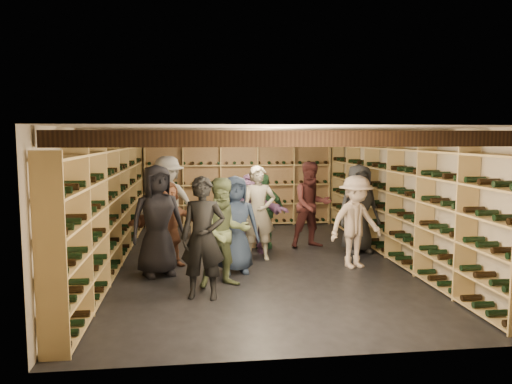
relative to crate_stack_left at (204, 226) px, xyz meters
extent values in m
plane|color=black|center=(0.94, -2.36, -0.26)|extent=(8.00, 8.00, 0.00)
cube|color=tan|center=(0.94, 1.64, 0.94)|extent=(5.50, 0.02, 2.40)
cube|color=tan|center=(0.94, -6.36, 0.94)|extent=(5.50, 0.02, 2.40)
cube|color=tan|center=(-1.81, -2.36, 0.94)|extent=(0.02, 8.00, 2.40)
cube|color=tan|center=(3.69, -2.36, 0.94)|extent=(0.02, 8.00, 2.40)
cube|color=beige|center=(0.94, -2.36, 2.15)|extent=(5.50, 8.00, 0.01)
cube|color=black|center=(0.94, -5.86, 2.00)|extent=(5.40, 0.12, 0.18)
cube|color=black|center=(0.94, -4.99, 2.00)|extent=(5.40, 0.12, 0.18)
cube|color=black|center=(0.94, -4.11, 2.00)|extent=(5.40, 0.12, 0.18)
cube|color=black|center=(0.94, -3.24, 2.00)|extent=(5.40, 0.12, 0.18)
cube|color=black|center=(0.94, -2.36, 2.00)|extent=(5.40, 0.12, 0.18)
cube|color=black|center=(0.94, -1.49, 2.00)|extent=(5.40, 0.12, 0.18)
cube|color=black|center=(0.94, -0.61, 2.00)|extent=(5.40, 0.12, 0.18)
cube|color=black|center=(0.94, 0.26, 2.00)|extent=(5.40, 0.12, 0.18)
cube|color=black|center=(0.94, 1.14, 2.00)|extent=(5.40, 0.12, 0.18)
cube|color=tan|center=(-1.63, -2.36, 0.82)|extent=(0.32, 7.50, 2.15)
cube|color=tan|center=(3.51, -2.36, 0.82)|extent=(0.32, 7.50, 2.15)
cube|color=tan|center=(0.94, 1.47, 0.82)|extent=(4.70, 0.30, 2.15)
cube|color=tan|center=(0.00, 0.00, -0.17)|extent=(0.54, 0.39, 0.17)
cube|color=tan|center=(0.00, 0.00, 0.00)|extent=(0.54, 0.39, 0.17)
cube|color=tan|center=(0.00, 0.00, 0.17)|extent=(0.54, 0.39, 0.17)
cube|color=tan|center=(1.01, -1.06, -0.17)|extent=(0.51, 0.35, 0.17)
cube|color=tan|center=(1.01, -1.06, 0.00)|extent=(0.51, 0.35, 0.17)
cube|color=tan|center=(1.01, -1.06, 0.17)|extent=(0.51, 0.35, 0.17)
cube|color=tan|center=(0.98, -0.14, -0.17)|extent=(0.59, 0.51, 0.17)
imported|color=black|center=(-0.80, -3.01, 0.66)|extent=(1.04, 0.86, 1.83)
imported|color=black|center=(-0.08, -4.30, 0.61)|extent=(0.70, 0.53, 1.74)
imported|color=#4A5635|center=(0.25, -3.78, 0.58)|extent=(0.94, 0.81, 1.67)
imported|color=beige|center=(2.58, -2.94, 0.55)|extent=(1.18, 0.90, 1.61)
imported|color=brown|center=(-0.67, -2.47, 0.51)|extent=(1.48, 0.82, 1.52)
imported|color=#212E45|center=(0.48, -2.99, 0.56)|extent=(0.83, 0.57, 1.64)
imported|color=gray|center=(0.98, -2.17, 0.62)|extent=(0.64, 0.43, 1.75)
imported|color=#471E1D|center=(2.19, -1.29, 0.63)|extent=(0.97, 0.81, 1.77)
imported|color=#A6A298|center=(-0.73, -1.06, 0.69)|extent=(1.40, 1.12, 1.89)
imported|color=#275330|center=(1.21, -1.17, 0.51)|extent=(0.94, 0.49, 1.52)
imported|color=#88588F|center=(0.90, -1.62, 0.53)|extent=(1.49, 0.56, 1.58)
imported|color=#2F3033|center=(3.01, -1.82, 0.62)|extent=(0.93, 0.68, 1.74)
camera|label=1|loc=(-0.19, -11.21, 2.03)|focal=35.00mm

